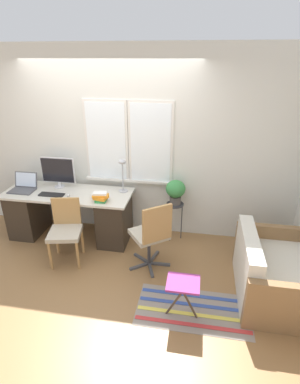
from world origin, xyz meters
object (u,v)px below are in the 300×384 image
Objects in this scene: book_stack at (101,197)px; desk_chair_wooden at (66,229)px; laptop at (23,187)px; office_chair_swivel at (152,234)px; folding_stool at (183,286)px; mouse at (68,195)px; desk_lamp at (123,170)px; keyboard at (52,195)px; monitor at (58,172)px; plant_stand at (175,208)px; couch_loveseat at (272,274)px; potted_plant at (176,190)px.

desk_chair_wooden is (-0.39, -0.34, -0.33)m from book_stack.
laptop is 0.37× the size of office_chair_swivel.
folding_stool is (0.45, -0.74, -0.11)m from office_chair_swivel.
desk_lamp is at bearing 22.17° from mouse.
keyboard is at bearing -11.76° from laptop.
office_chair_swivel is 2.08× the size of folding_stool.
laptop is 0.50m from keyboard.
monitor is 1.80m from plant_stand.
desk_lamp is 1.06m from office_chair_swivel.
keyboard is 1.57× the size of book_stack.
book_stack is 0.27× the size of desk_chair_wooden.
desk_chair_wooden is 1.45× the size of plant_stand.
mouse reaches higher than couch_loveseat.
potted_plant is (0.98, 0.40, -0.01)m from book_stack.
potted_plant is at bearing 98.79° from folding_stool.
potted_plant reaches higher than plant_stand.
couch_loveseat is at bearing -25.49° from desk_lamp.
book_stack is at bearing -4.85° from keyboard.
potted_plant is at bearing 11.07° from keyboard.
mouse is (0.26, -0.29, -0.23)m from monitor.
keyboard is 2.29m from folding_stool.
desk_lamp reaches higher than keyboard.
potted_plant reaches higher than book_stack.
desk_lamp is 0.51m from book_stack.
laptop reaches higher than couch_loveseat.
office_chair_swivel is 2.64× the size of potted_plant.
office_chair_swivel is at bearing -12.57° from desk_chair_wooden.
potted_plant reaches higher than keyboard.
plant_stand is (1.37, 0.74, 0.05)m from desk_chair_wooden.
potted_plant is at bearing 1.22° from monitor.
office_chair_swivel is at bearing -15.33° from keyboard.
couch_loveseat is at bearing -13.49° from mouse.
plant_stand is 0.28m from potted_plant.
couch_loveseat is (2.58, -0.23, -0.20)m from desk_chair_wooden.
book_stack is 1.09m from plant_stand.
desk_chair_wooden is 1.82× the size of folding_stool.
desk_lamp is at bearing 59.43° from book_stack.
monitor is 1.44× the size of keyboard.
desk_chair_wooden is (0.11, -0.42, -0.29)m from mouse.
book_stack is 0.88m from office_chair_swivel.
desk_lamp reaches higher than laptop.
keyboard is (0.49, -0.10, -0.04)m from laptop.
monitor is 0.53× the size of office_chair_swivel.
plant_stand is 1.51m from folding_stool.
laptop is 0.76× the size of folding_stool.
potted_plant is (0.76, 0.03, -0.28)m from desk_lamp.
potted_plant is (2.21, 0.24, 0.01)m from laptop.
laptop reaches higher than plant_stand.
mouse is 1.51m from potted_plant.
couch_loveseat reaches higher than plant_stand.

